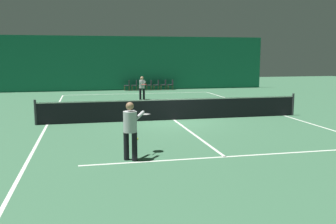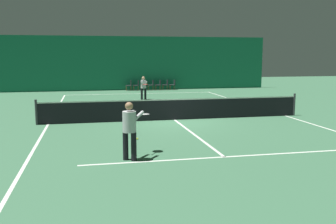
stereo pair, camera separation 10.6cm
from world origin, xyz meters
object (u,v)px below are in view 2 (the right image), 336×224
at_px(tennis_net, 175,109).
at_px(courtside_chair_2, 144,84).
at_px(courtside_chair_0, 129,85).
at_px(courtside_chair_6, 173,84).
at_px(tennis_ball, 137,139).
at_px(player_far, 144,86).
at_px(courtside_chair_4, 159,84).
at_px(player_near, 130,126).
at_px(courtside_chair_3, 152,84).
at_px(courtside_chair_5, 166,84).
at_px(courtside_chair_1, 137,85).

relative_size(tennis_net, courtside_chair_2, 14.29).
xyz_separation_m(tennis_net, courtside_chair_0, (-0.47, 14.47, -0.03)).
xyz_separation_m(courtside_chair_0, courtside_chair_6, (3.68, 0.00, 0.00)).
bearing_deg(tennis_ball, courtside_chair_2, 80.85).
xyz_separation_m(tennis_net, player_far, (-0.24, 8.02, 0.38)).
height_order(courtside_chair_4, tennis_ball, courtside_chair_4).
distance_m(tennis_net, courtside_chair_6, 14.83).
bearing_deg(player_far, tennis_net, 2.80).
distance_m(tennis_net, player_far, 8.03).
distance_m(tennis_net, courtside_chair_0, 14.48).
relative_size(player_near, courtside_chair_3, 1.95).
height_order(player_near, tennis_ball, player_near).
bearing_deg(courtside_chair_5, player_near, -14.35).
bearing_deg(courtside_chair_6, player_far, -28.11).
relative_size(courtside_chair_5, tennis_ball, 12.73).
bearing_deg(tennis_ball, player_far, 80.64).
relative_size(tennis_net, player_near, 7.32).
distance_m(tennis_net, tennis_ball, 4.27).
xyz_separation_m(courtside_chair_0, courtside_chair_1, (0.61, 0.00, 0.00)).
bearing_deg(courtside_chair_3, player_near, -11.10).
bearing_deg(courtside_chair_1, player_far, -3.37).
relative_size(courtside_chair_4, courtside_chair_5, 1.00).
xyz_separation_m(courtside_chair_2, courtside_chair_4, (1.23, 0.00, 0.00)).
relative_size(player_near, tennis_ball, 24.83).
distance_m(courtside_chair_4, courtside_chair_6, 1.23).
bearing_deg(courtside_chair_5, tennis_ball, -14.71).
xyz_separation_m(player_near, courtside_chair_0, (2.20, 20.61, -0.47)).
xyz_separation_m(tennis_net, courtside_chair_1, (0.14, 14.47, -0.03)).
distance_m(courtside_chair_2, courtside_chair_5, 1.84).
bearing_deg(courtside_chair_6, courtside_chair_4, -90.00).
bearing_deg(courtside_chair_6, player_near, -15.94).
bearing_deg(player_far, courtside_chair_4, 162.10).
xyz_separation_m(player_far, courtside_chair_3, (1.61, 6.45, -0.40)).
bearing_deg(courtside_chair_5, courtside_chair_2, -90.00).
xyz_separation_m(courtside_chair_1, courtside_chair_6, (3.07, 0.00, 0.00)).
xyz_separation_m(tennis_net, courtside_chair_4, (1.98, 14.47, -0.03)).
relative_size(player_near, courtside_chair_1, 1.95).
distance_m(player_far, courtside_chair_0, 6.47).
bearing_deg(courtside_chair_4, courtside_chair_1, -90.00).
xyz_separation_m(player_near, courtside_chair_6, (5.88, 20.61, -0.47)).
xyz_separation_m(player_near, courtside_chair_2, (3.43, 20.61, -0.47)).
height_order(courtside_chair_5, tennis_ball, courtside_chair_5).
distance_m(courtside_chair_4, courtside_chair_5, 0.61).
distance_m(player_near, courtside_chair_5, 21.27).
bearing_deg(courtside_chair_0, courtside_chair_5, 90.00).
relative_size(tennis_net, courtside_chair_3, 14.29).
bearing_deg(player_far, courtside_chair_3, 167.11).
xyz_separation_m(courtside_chair_2, courtside_chair_6, (2.45, 0.00, 0.00)).
height_order(player_far, courtside_chair_3, player_far).
bearing_deg(tennis_ball, tennis_net, 59.31).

